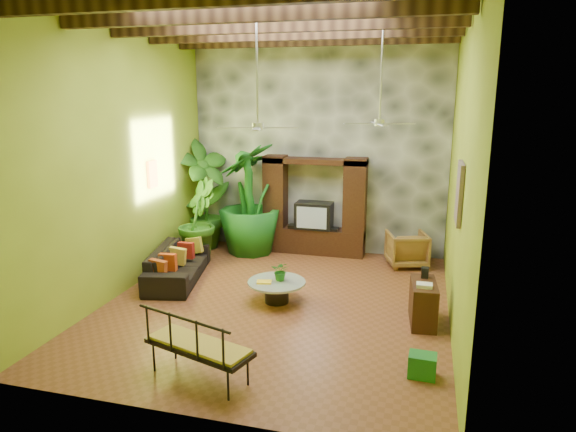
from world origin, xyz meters
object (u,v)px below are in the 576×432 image
(entertainment_center, at_px, (314,213))
(tall_plant_b, at_px, (197,220))
(ceiling_fan_front, at_px, (257,114))
(coffee_table, at_px, (277,289))
(wicker_armchair, at_px, (407,249))
(iron_bench, at_px, (196,344))
(side_console, at_px, (423,303))
(green_bin, at_px, (422,366))
(ceiling_fan_back, at_px, (380,111))
(sofa, at_px, (178,264))
(tall_plant_a, at_px, (204,195))
(tall_plant_c, at_px, (250,199))

(entertainment_center, relative_size, tall_plant_b, 1.29)
(ceiling_fan_front, xyz_separation_m, coffee_table, (0.17, 0.44, -3.15))
(wicker_armchair, xyz_separation_m, coffee_table, (-2.20, -2.69, -0.12))
(wicker_armchair, distance_m, iron_bench, 6.04)
(entertainment_center, xyz_separation_m, side_console, (2.56, -3.32, -0.61))
(entertainment_center, relative_size, green_bin, 6.54)
(ceiling_fan_back, xyz_separation_m, sofa, (-3.90, -0.56, -3.07))
(iron_bench, distance_m, side_console, 3.86)
(coffee_table, height_order, iron_bench, iron_bench)
(ceiling_fan_front, xyz_separation_m, tall_plant_b, (-2.23, 2.31, -2.47))
(ceiling_fan_back, height_order, tall_plant_b, ceiling_fan_back)
(ceiling_fan_back, bearing_deg, tall_plant_b, 169.98)
(tall_plant_a, bearing_deg, ceiling_fan_front, -52.74)
(tall_plant_c, xyz_separation_m, green_bin, (4.04, -4.66, -1.15))
(tall_plant_a, xyz_separation_m, tall_plant_b, (0.22, -0.91, -0.40))
(tall_plant_a, bearing_deg, tall_plant_b, -76.58)
(ceiling_fan_front, height_order, coffee_table, ceiling_fan_front)
(coffee_table, bearing_deg, tall_plant_a, 133.40)
(ceiling_fan_front, relative_size, iron_bench, 1.16)
(green_bin, bearing_deg, wicker_armchair, 94.93)
(tall_plant_b, xyz_separation_m, iron_bench, (2.13, -4.68, -0.39))
(ceiling_fan_front, relative_size, green_bin, 5.07)
(tall_plant_b, relative_size, side_console, 2.10)
(coffee_table, bearing_deg, ceiling_fan_back, 35.40)
(entertainment_center, bearing_deg, sofa, -132.68)
(side_console, bearing_deg, tall_plant_c, 138.49)
(iron_bench, bearing_deg, wicker_armchair, 83.05)
(ceiling_fan_front, height_order, ceiling_fan_back, same)
(tall_plant_b, height_order, iron_bench, tall_plant_b)
(tall_plant_c, xyz_separation_m, coffee_table, (1.44, -2.73, -1.05))
(entertainment_center, xyz_separation_m, ceiling_fan_front, (-0.20, -3.54, 2.44))
(tall_plant_b, bearing_deg, ceiling_fan_back, -10.02)
(tall_plant_b, xyz_separation_m, green_bin, (5.01, -3.80, -0.77))
(iron_bench, xyz_separation_m, side_console, (2.86, 2.59, -0.18))
(entertainment_center, height_order, wicker_armchair, entertainment_center)
(ceiling_fan_front, distance_m, ceiling_fan_back, 2.41)
(green_bin, bearing_deg, ceiling_fan_front, 151.83)
(entertainment_center, xyz_separation_m, tall_plant_c, (-1.47, -0.36, 0.34))
(wicker_armchair, bearing_deg, iron_bench, 48.73)
(tall_plant_c, relative_size, green_bin, 7.14)
(iron_bench, bearing_deg, tall_plant_c, 119.16)
(coffee_table, bearing_deg, side_console, -4.95)
(ceiling_fan_back, bearing_deg, coffee_table, -144.60)
(tall_plant_a, distance_m, green_bin, 7.13)
(ceiling_fan_front, height_order, tall_plant_c, ceiling_fan_front)
(tall_plant_a, height_order, side_console, tall_plant_a)
(tall_plant_c, bearing_deg, wicker_armchair, -0.63)
(tall_plant_a, distance_m, side_console, 6.09)
(tall_plant_c, height_order, green_bin, tall_plant_c)
(sofa, bearing_deg, coffee_table, -116.96)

